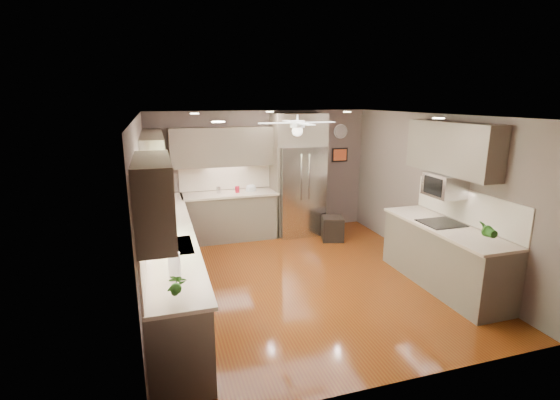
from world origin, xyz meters
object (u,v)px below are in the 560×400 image
potted_plant_left (177,284)px  paper_towel (174,267)px  microwave (444,185)px  bowl (251,190)px  stool (332,228)px  canister_b (218,190)px  soap_bottle (158,227)px  canister_d (237,190)px  refrigerator (299,177)px  potted_plant_right (488,230)px

potted_plant_left → paper_towel: size_ratio=1.05×
potted_plant_left → microwave: (3.96, 1.43, 0.38)m
bowl → stool: bowl is taller
stool → bowl: bearing=155.3°
potted_plant_left → paper_towel: potted_plant_left is taller
canister_b → bowl: size_ratio=0.58×
soap_bottle → canister_d: bearing=54.8°
bowl → refrigerator: refrigerator is taller
canister_b → potted_plant_right: bearing=-53.2°
potted_plant_left → stool: size_ratio=0.66×
canister_b → stool: 2.36m
potted_plant_left → paper_towel: (-0.00, 0.47, -0.02)m
bowl → refrigerator: (0.99, -0.04, 0.22)m
potted_plant_left → bowl: potted_plant_left is taller
refrigerator → bowl: bearing=177.6°
refrigerator → canister_b: bearing=178.0°
microwave → stool: (-0.84, 2.07, -1.24)m
bowl → paper_towel: 4.06m
stool → canister_d: bearing=159.4°
microwave → stool: bearing=112.0°
canister_b → stool: (2.12, -0.69, -0.77)m
canister_b → paper_towel: paper_towel is taller
potted_plant_left → potted_plant_right: size_ratio=0.96×
canister_d → refrigerator: (1.27, -0.02, 0.19)m
canister_b → refrigerator: refrigerator is taller
soap_bottle → microwave: microwave is taller
bowl → stool: size_ratio=0.43×
stool → potted_plant_right: bearing=-77.0°
soap_bottle → microwave: 4.17m
potted_plant_left → bowl: size_ratio=1.52×
soap_bottle → microwave: (4.11, -0.57, 0.44)m
soap_bottle → potted_plant_left: (0.15, -2.01, 0.06)m
bowl → microwave: 3.63m
refrigerator → stool: bearing=-52.5°
canister_b → microwave: bearing=-43.1°
soap_bottle → paper_towel: paper_towel is taller
potted_plant_left → bowl: 4.50m
soap_bottle → microwave: size_ratio=0.37×
bowl → refrigerator: bearing=-2.4°
refrigerator → microwave: (1.33, -2.71, 0.29)m
canister_b → stool: canister_b is taller
soap_bottle → refrigerator: (2.79, 2.13, 0.15)m
canister_b → refrigerator: size_ratio=0.05×
soap_bottle → refrigerator: 3.51m
potted_plant_right → refrigerator: 3.92m
microwave → canister_d: bearing=133.5°
canister_d → potted_plant_left: potted_plant_left is taller
soap_bottle → potted_plant_left: potted_plant_left is taller
bowl → paper_towel: bearing=-114.1°
potted_plant_right → stool: 3.29m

